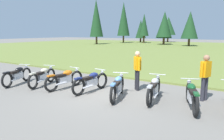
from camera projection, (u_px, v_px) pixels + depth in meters
ground_plane at (104, 94)px, 8.58m from camera, size 140.00×140.00×0.00m
grass_moorland at (207, 50)px, 29.39m from camera, size 80.00×44.00×0.10m
forest_treeline at (203, 22)px, 38.20m from camera, size 42.48×21.20×8.90m
motorcycle_black at (17, 75)px, 10.20m from camera, size 0.87×2.02×0.88m
motorcycle_cream at (43, 76)px, 9.95m from camera, size 0.80×2.05×0.88m
motorcycle_orange at (65, 79)px, 9.41m from camera, size 0.62×2.10×0.88m
motorcycle_navy at (91, 81)px, 8.89m from camera, size 0.62×2.10×0.88m
motorcycle_sky_blue at (118, 87)px, 8.06m from camera, size 0.87×2.02×0.88m
motorcycle_silver at (154, 89)px, 7.75m from camera, size 0.68×2.09×0.88m
motorcycle_british_green at (192, 95)px, 6.94m from camera, size 0.93×2.00×0.88m
rider_checking_bike at (205, 75)px, 7.65m from camera, size 0.34×0.51×1.67m
rider_near_row_end at (137, 68)px, 9.06m from camera, size 0.41×0.42×1.67m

